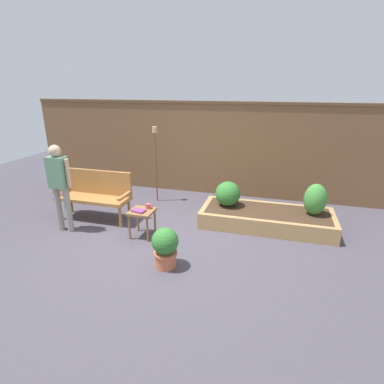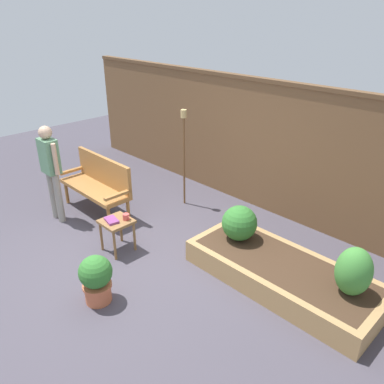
{
  "view_description": "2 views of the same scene",
  "coord_description": "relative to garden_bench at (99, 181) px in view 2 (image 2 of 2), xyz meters",
  "views": [
    {
      "loc": [
        1.82,
        -4.28,
        2.49
      ],
      "look_at": [
        0.51,
        0.37,
        0.78
      ],
      "focal_mm": 28.38,
      "sensor_mm": 36.0,
      "label": 1
    },
    {
      "loc": [
        3.74,
        -2.45,
        3.11
      ],
      "look_at": [
        0.26,
        0.97,
        0.8
      ],
      "focal_mm": 36.16,
      "sensor_mm": 36.0,
      "label": 2
    }
  ],
  "objects": [
    {
      "name": "ground_plane",
      "position": [
        1.5,
        -0.55,
        -0.54
      ],
      "size": [
        14.0,
        14.0,
        0.0
      ],
      "primitive_type": "plane",
      "color": "#47424C"
    },
    {
      "name": "fence_back",
      "position": [
        1.5,
        2.05,
        0.55
      ],
      "size": [
        8.4,
        0.14,
        2.16
      ],
      "color": "brown",
      "rests_on": "ground_plane"
    },
    {
      "name": "garden_bench",
      "position": [
        0.0,
        0.0,
        0.0
      ],
      "size": [
        1.44,
        0.48,
        0.94
      ],
      "color": "#A87038",
      "rests_on": "ground_plane"
    },
    {
      "name": "side_table",
      "position": [
        1.2,
        -0.49,
        -0.15
      ],
      "size": [
        0.4,
        0.4,
        0.48
      ],
      "color": "olive",
      "rests_on": "ground_plane"
    },
    {
      "name": "cup_on_table",
      "position": [
        1.28,
        -0.38,
        -0.02
      ],
      "size": [
        0.13,
        0.09,
        0.09
      ],
      "color": "#CC4C47",
      "rests_on": "side_table"
    },
    {
      "name": "book_on_table",
      "position": [
        1.18,
        -0.55,
        -0.05
      ],
      "size": [
        0.25,
        0.19,
        0.03
      ],
      "primitive_type": "cube",
      "rotation": [
        0.0,
        0.0,
        -0.21
      ],
      "color": "#7F3875",
      "rests_on": "side_table"
    },
    {
      "name": "potted_boxwood",
      "position": [
        1.92,
        -1.28,
        -0.21
      ],
      "size": [
        0.39,
        0.39,
        0.6
      ],
      "color": "#C66642",
      "rests_on": "ground_plane"
    },
    {
      "name": "raised_planter_bed",
      "position": [
        3.25,
        0.52,
        -0.39
      ],
      "size": [
        2.4,
        1.0,
        0.3
      ],
      "color": "#AD8451",
      "rests_on": "ground_plane"
    },
    {
      "name": "shrub_near_bench",
      "position": [
        2.5,
        0.58,
        -0.01
      ],
      "size": [
        0.47,
        0.47,
        0.47
      ],
      "color": "brown",
      "rests_on": "raised_planter_bed"
    },
    {
      "name": "shrub_far_corner",
      "position": [
        4.06,
        0.58,
        0.04
      ],
      "size": [
        0.39,
        0.39,
        0.57
      ],
      "color": "brown",
      "rests_on": "raised_planter_bed"
    },
    {
      "name": "tiki_torch",
      "position": [
        0.8,
        1.19,
        0.6
      ],
      "size": [
        0.1,
        0.1,
        1.67
      ],
      "color": "brown",
      "rests_on": "ground_plane"
    },
    {
      "name": "person_by_bench",
      "position": [
        -0.23,
        -0.66,
        0.39
      ],
      "size": [
        0.47,
        0.2,
        1.56
      ],
      "color": "gray",
      "rests_on": "ground_plane"
    }
  ]
}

